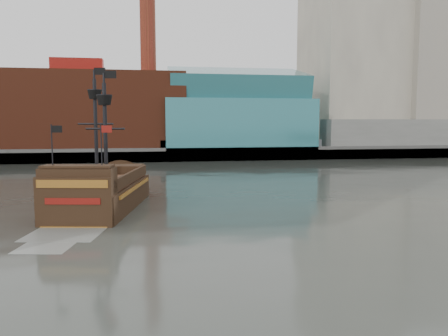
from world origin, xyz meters
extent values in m
plane|color=#2C2F29|center=(0.00, 0.00, 0.00)|extent=(400.00, 400.00, 0.00)
cube|color=slate|center=(0.00, 92.00, 1.00)|extent=(220.00, 60.00, 2.00)
cube|color=#4C4C49|center=(0.00, 62.50, 1.30)|extent=(220.00, 1.00, 2.60)
cube|color=maroon|center=(-22.00, 72.00, 9.50)|extent=(42.00, 18.00, 15.00)
cube|color=teal|center=(10.00, 70.00, 7.00)|extent=(30.00, 16.00, 10.00)
cube|color=#C0B79F|center=(40.00, 80.00, 25.00)|extent=(20.00, 22.00, 46.00)
cube|color=gray|center=(58.00, 76.00, 21.00)|extent=(18.00, 18.00, 38.00)
cube|color=#C0B79F|center=(50.00, 97.00, 28.00)|extent=(24.00, 20.00, 52.00)
cube|color=slate|center=(48.00, 66.00, 5.00)|extent=(40.00, 6.00, 6.00)
cylinder|color=maroon|center=(-8.00, 74.00, 28.00)|extent=(3.20, 3.20, 22.00)
cube|color=teal|center=(10.00, 70.00, 15.00)|extent=(28.00, 14.94, 8.78)
cube|color=black|center=(-11.94, 18.66, 0.68)|extent=(7.95, 14.31, 2.93)
cube|color=#4C2B1B|center=(-11.94, 18.66, 2.31)|extent=(7.16, 12.88, 0.34)
cube|color=black|center=(-10.98, 23.98, 2.71)|extent=(5.20, 3.51, 1.13)
cube|color=black|center=(-12.98, 12.89, 3.16)|extent=(5.59, 2.73, 2.03)
cube|color=black|center=(-13.17, 11.87, 1.35)|extent=(5.49, 1.26, 4.51)
cube|color=#9C601E|center=(-13.20, 11.72, 3.16)|extent=(5.01, 0.99, 0.56)
cube|color=maroon|center=(-13.20, 11.72, 1.92)|extent=(3.90, 0.79, 0.45)
cylinder|color=black|center=(-12.53, 20.48, 6.88)|extent=(0.37, 0.37, 8.79)
cylinder|color=black|center=(-11.30, 16.48, 6.54)|extent=(0.37, 0.37, 8.12)
cone|color=black|center=(-12.53, 20.48, 9.92)|extent=(1.44, 1.44, 0.79)
cone|color=black|center=(-11.30, 16.48, 9.24)|extent=(1.44, 1.44, 0.79)
cube|color=black|center=(-12.03, 20.39, 11.95)|extent=(1.00, 0.21, 0.62)
cube|color=black|center=(-10.80, 16.39, 11.27)|extent=(1.00, 0.21, 0.62)
cube|color=gray|center=(-13.50, 10.01, 0.01)|extent=(5.44, 4.85, 0.02)
camera|label=1|loc=(-7.61, -20.03, 7.52)|focal=35.00mm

